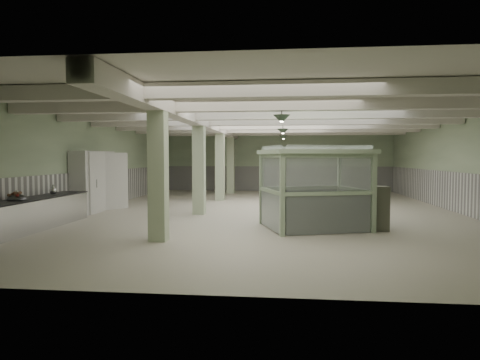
# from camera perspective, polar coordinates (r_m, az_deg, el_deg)

# --- Properties ---
(floor) EXTENTS (20.00, 20.00, 0.00)m
(floor) POSITION_cam_1_polar(r_m,az_deg,el_deg) (16.34, 3.91, -4.20)
(floor) COLOR beige
(floor) RESTS_ON ground
(ceiling) EXTENTS (14.00, 20.00, 0.02)m
(ceiling) POSITION_cam_1_polar(r_m,az_deg,el_deg) (16.28, 3.95, 8.47)
(ceiling) COLOR beige
(ceiling) RESTS_ON wall_back
(wall_back) EXTENTS (14.00, 0.02, 3.60)m
(wall_back) POSITION_cam_1_polar(r_m,az_deg,el_deg) (26.20, 4.74, 2.48)
(wall_back) COLOR #ABC09A
(wall_back) RESTS_ON floor
(wall_front) EXTENTS (14.00, 0.02, 3.60)m
(wall_front) POSITION_cam_1_polar(r_m,az_deg,el_deg) (6.23, 0.53, 0.63)
(wall_front) COLOR #ABC09A
(wall_front) RESTS_ON floor
(wall_left) EXTENTS (0.02, 20.00, 3.60)m
(wall_left) POSITION_cam_1_polar(r_m,az_deg,el_deg) (17.89, -19.10, 2.05)
(wall_left) COLOR #ABC09A
(wall_left) RESTS_ON floor
(wall_right) EXTENTS (0.02, 20.00, 3.60)m
(wall_right) POSITION_cam_1_polar(r_m,az_deg,el_deg) (17.42, 27.62, 1.85)
(wall_right) COLOR #ABC09A
(wall_right) RESTS_ON floor
(wainscot_left) EXTENTS (0.05, 19.90, 1.50)m
(wainscot_left) POSITION_cam_1_polar(r_m,az_deg,el_deg) (17.93, -18.97, -1.30)
(wainscot_left) COLOR white
(wainscot_left) RESTS_ON floor
(wainscot_right) EXTENTS (0.05, 19.90, 1.50)m
(wainscot_right) POSITION_cam_1_polar(r_m,az_deg,el_deg) (17.45, 27.46, -1.60)
(wainscot_right) COLOR white
(wainscot_right) RESTS_ON floor
(wainscot_back) EXTENTS (13.90, 0.05, 1.50)m
(wainscot_back) POSITION_cam_1_polar(r_m,az_deg,el_deg) (26.21, 4.73, 0.18)
(wainscot_back) COLOR white
(wainscot_back) RESTS_ON floor
(girder) EXTENTS (0.45, 19.90, 0.40)m
(girder) POSITION_cam_1_polar(r_m,az_deg,el_deg) (16.54, -4.82, 7.62)
(girder) COLOR beige
(girder) RESTS_ON ceiling
(beam_a) EXTENTS (13.90, 0.35, 0.32)m
(beam_a) POSITION_cam_1_polar(r_m,az_deg,el_deg) (8.82, 2.13, 11.90)
(beam_a) COLOR beige
(beam_a) RESTS_ON ceiling
(beam_b) EXTENTS (13.90, 0.35, 0.32)m
(beam_b) POSITION_cam_1_polar(r_m,az_deg,el_deg) (11.29, 3.01, 9.96)
(beam_b) COLOR beige
(beam_b) RESTS_ON ceiling
(beam_c) EXTENTS (13.90, 0.35, 0.32)m
(beam_c) POSITION_cam_1_polar(r_m,az_deg,el_deg) (13.77, 3.57, 8.71)
(beam_c) COLOR beige
(beam_c) RESTS_ON ceiling
(beam_d) EXTENTS (13.90, 0.35, 0.32)m
(beam_d) POSITION_cam_1_polar(r_m,az_deg,el_deg) (16.26, 3.95, 7.84)
(beam_d) COLOR beige
(beam_d) RESTS_ON ceiling
(beam_e) EXTENTS (13.90, 0.35, 0.32)m
(beam_e) POSITION_cam_1_polar(r_m,az_deg,el_deg) (18.75, 4.23, 7.21)
(beam_e) COLOR beige
(beam_e) RESTS_ON ceiling
(beam_f) EXTENTS (13.90, 0.35, 0.32)m
(beam_f) POSITION_cam_1_polar(r_m,az_deg,el_deg) (21.25, 4.45, 6.72)
(beam_f) COLOR beige
(beam_f) RESTS_ON ceiling
(beam_g) EXTENTS (13.90, 0.35, 0.32)m
(beam_g) POSITION_cam_1_polar(r_m,az_deg,el_deg) (23.74, 4.62, 6.33)
(beam_g) COLOR beige
(beam_g) RESTS_ON ceiling
(column_a) EXTENTS (0.42, 0.42, 3.60)m
(column_a) POSITION_cam_1_polar(r_m,az_deg,el_deg) (10.66, -10.86, 1.59)
(column_a) COLOR #AEBE99
(column_a) RESTS_ON floor
(column_b) EXTENTS (0.42, 0.42, 3.60)m
(column_b) POSITION_cam_1_polar(r_m,az_deg,el_deg) (15.51, -5.49, 2.08)
(column_b) COLOR #AEBE99
(column_b) RESTS_ON floor
(column_c) EXTENTS (0.42, 0.42, 3.60)m
(column_c) POSITION_cam_1_polar(r_m,az_deg,el_deg) (20.43, -2.68, 2.32)
(column_c) COLOR #AEBE99
(column_c) RESTS_ON floor
(column_d) EXTENTS (0.42, 0.42, 3.60)m
(column_d) POSITION_cam_1_polar(r_m,az_deg,el_deg) (24.39, -1.26, 2.45)
(column_d) COLOR #AEBE99
(column_d) RESTS_ON floor
(pendant_front) EXTENTS (0.44, 0.44, 0.22)m
(pendant_front) POSITION_cam_1_polar(r_m,az_deg,el_deg) (11.24, 5.57, 8.08)
(pendant_front) COLOR #2D3C2D
(pendant_front) RESTS_ON ceiling
(pendant_mid) EXTENTS (0.44, 0.44, 0.22)m
(pendant_mid) POSITION_cam_1_polar(r_m,az_deg,el_deg) (16.72, 5.73, 6.43)
(pendant_mid) COLOR #2D3C2D
(pendant_mid) RESTS_ON ceiling
(pendant_back) EXTENTS (0.44, 0.44, 0.22)m
(pendant_back) POSITION_cam_1_polar(r_m,az_deg,el_deg) (21.72, 5.81, 5.65)
(pendant_back) COLOR #2D3C2D
(pendant_back) RESTS_ON ceiling
(prep_counter) EXTENTS (0.88, 5.06, 0.91)m
(prep_counter) POSITION_cam_1_polar(r_m,az_deg,el_deg) (13.51, -25.98, -4.06)
(prep_counter) COLOR silver
(prep_counter) RESTS_ON floor
(pitcher_near) EXTENTS (0.19, 0.21, 0.27)m
(pitcher_near) POSITION_cam_1_polar(r_m,az_deg,el_deg) (13.00, -27.61, -1.84)
(pitcher_near) COLOR silver
(pitcher_near) RESTS_ON prep_counter
(pitcher_far) EXTENTS (0.24, 0.27, 0.31)m
(pitcher_far) POSITION_cam_1_polar(r_m,az_deg,el_deg) (14.41, -23.65, -1.21)
(pitcher_far) COLOR silver
(pitcher_far) RESTS_ON prep_counter
(veg_colander) EXTENTS (0.65, 0.65, 0.22)m
(veg_colander) POSITION_cam_1_polar(r_m,az_deg,el_deg) (12.96, -27.57, -1.94)
(veg_colander) COLOR #44454A
(veg_colander) RESTS_ON prep_counter
(walkin_cooler) EXTENTS (1.13, 2.60, 2.38)m
(walkin_cooler) POSITION_cam_1_polar(r_m,az_deg,el_deg) (17.15, -18.88, -0.01)
(walkin_cooler) COLOR silver
(walkin_cooler) RESTS_ON floor
(guard_booth) EXTENTS (3.43, 3.15, 2.39)m
(guard_booth) POSITION_cam_1_polar(r_m,az_deg,el_deg) (12.53, 9.87, 0.85)
(guard_booth) COLOR #99B18D
(guard_booth) RESTS_ON floor
(filing_cabinet) EXTENTS (0.42, 0.59, 1.25)m
(filing_cabinet) POSITION_cam_1_polar(r_m,az_deg,el_deg) (12.68, 18.17, -3.61)
(filing_cabinet) COLOR #525446
(filing_cabinet) RESTS_ON floor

